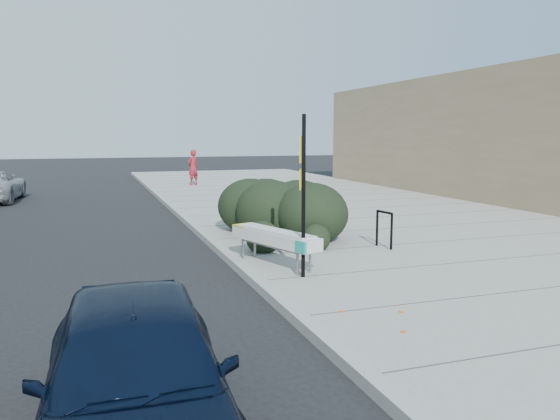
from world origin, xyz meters
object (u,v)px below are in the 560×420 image
at_px(sedan_navy, 135,373).
at_px(pedestrian, 193,167).
at_px(bench, 275,238).
at_px(bike_rack, 384,226).
at_px(sign_post, 303,187).

distance_m(sedan_navy, pedestrian, 23.62).
bearing_deg(sedan_navy, pedestrian, 81.29).
bearing_deg(bench, pedestrian, 65.36).
bearing_deg(bike_rack, sign_post, -154.24).
distance_m(bike_rack, pedestrian, 17.08).
xyz_separation_m(bike_rack, sedan_navy, (-5.90, -6.12, 0.02)).
height_order(bench, sign_post, sign_post).
xyz_separation_m(bike_rack, pedestrian, (-1.26, 17.03, 0.39)).
bearing_deg(sign_post, bike_rack, 58.49).
bearing_deg(bike_rack, sedan_navy, -142.02).
relative_size(bike_rack, pedestrian, 0.46).
relative_size(sign_post, sedan_navy, 0.73).
relative_size(bench, sedan_navy, 0.59).
height_order(bike_rack, pedestrian, pedestrian).
relative_size(sedan_navy, pedestrian, 2.20).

